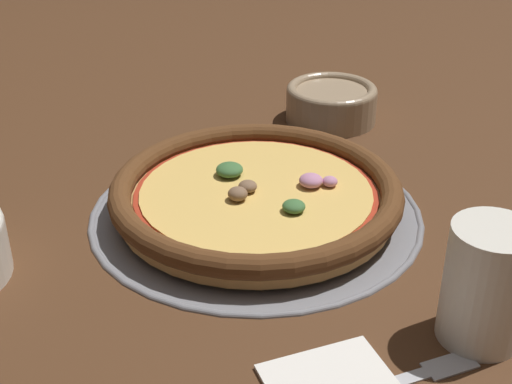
# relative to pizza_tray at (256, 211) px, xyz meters

# --- Properties ---
(ground_plane) EXTENTS (3.00, 3.00, 0.00)m
(ground_plane) POSITION_rel_pizza_tray_xyz_m (0.00, 0.00, -0.00)
(ground_plane) COLOR #4C2D19
(pizza_tray) EXTENTS (0.37, 0.37, 0.01)m
(pizza_tray) POSITION_rel_pizza_tray_xyz_m (0.00, 0.00, 0.00)
(pizza_tray) COLOR gray
(pizza_tray) RESTS_ON ground_plane
(pizza) EXTENTS (0.33, 0.33, 0.04)m
(pizza) POSITION_rel_pizza_tray_xyz_m (0.00, 0.00, 0.02)
(pizza) COLOR tan
(pizza) RESTS_ON pizza_tray
(bowl_near) EXTENTS (0.13, 0.13, 0.05)m
(bowl_near) POSITION_rel_pizza_tray_xyz_m (-0.10, 0.27, 0.03)
(bowl_near) COLOR #9E8466
(bowl_near) RESTS_ON ground_plane
(drinking_cup) EXTENTS (0.07, 0.07, 0.11)m
(drinking_cup) POSITION_rel_pizza_tray_xyz_m (0.28, -0.02, 0.05)
(drinking_cup) COLOR silver
(drinking_cup) RESTS_ON ground_plane
(fork) EXTENTS (0.09, 0.17, 0.00)m
(fork) POSITION_rel_pizza_tray_xyz_m (0.26, -0.12, -0.00)
(fork) COLOR #B7B7BC
(fork) RESTS_ON ground_plane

